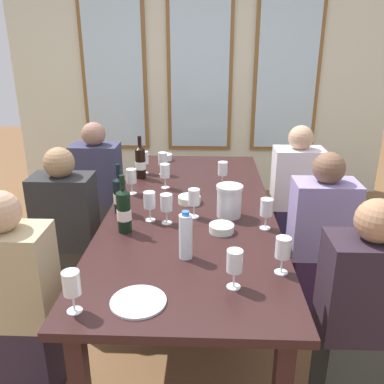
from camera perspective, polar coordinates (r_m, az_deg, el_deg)
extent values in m
plane|color=brown|center=(2.92, -0.11, -15.67)|extent=(12.00, 12.00, 0.00)
cube|color=beige|center=(4.73, 1.12, 17.23)|extent=(4.20, 0.06, 2.90)
cube|color=brown|center=(4.80, -10.83, 16.94)|extent=(0.72, 0.03, 1.88)
cube|color=silver|center=(4.79, -10.87, 16.92)|extent=(0.64, 0.01, 1.80)
cube|color=brown|center=(4.69, 1.10, 17.20)|extent=(0.72, 0.03, 1.88)
cube|color=silver|center=(4.67, 1.10, 17.18)|extent=(0.64, 0.01, 1.80)
cube|color=brown|center=(4.76, 13.12, 16.75)|extent=(0.72, 0.03, 1.88)
cube|color=silver|center=(4.75, 13.16, 16.74)|extent=(0.64, 0.01, 1.80)
cube|color=black|center=(2.56, -0.12, -2.55)|extent=(1.00, 2.37, 0.04)
cube|color=black|center=(3.74, -5.63, -1.11)|extent=(0.07, 0.07, 0.70)
cube|color=black|center=(3.72, 6.83, -1.28)|extent=(0.07, 0.07, 0.70)
cylinder|color=white|center=(1.70, -7.47, -14.88)|extent=(0.22, 0.22, 0.01)
cylinder|color=silver|center=(2.41, 5.19, -1.47)|extent=(0.14, 0.14, 0.17)
cylinder|color=silver|center=(2.37, 5.26, 0.66)|extent=(0.16, 0.16, 0.02)
cylinder|color=black|center=(2.23, -9.43, -2.83)|extent=(0.07, 0.07, 0.22)
cone|color=black|center=(2.18, -9.61, 0.15)|extent=(0.07, 0.07, 0.02)
cylinder|color=black|center=(2.16, -9.69, 1.38)|extent=(0.03, 0.03, 0.08)
cylinder|color=#F1E0D2|center=(2.23, -9.41, -3.09)|extent=(0.08, 0.08, 0.06)
cylinder|color=black|center=(3.08, -7.17, 3.92)|extent=(0.07, 0.07, 0.22)
cone|color=black|center=(3.05, -7.27, 6.12)|extent=(0.07, 0.07, 0.02)
cylinder|color=black|center=(3.04, -7.31, 7.03)|extent=(0.03, 0.03, 0.08)
cylinder|color=white|center=(3.08, -7.16, 3.72)|extent=(0.08, 0.08, 0.06)
cylinder|color=black|center=(2.48, -9.98, -0.61)|extent=(0.07, 0.08, 0.20)
cone|color=black|center=(2.44, -10.15, 1.88)|extent=(0.07, 0.08, 0.02)
cylinder|color=black|center=(2.43, -10.22, 2.99)|extent=(0.03, 0.03, 0.08)
cylinder|color=silver|center=(2.48, -9.97, -0.83)|extent=(0.08, 0.08, 0.06)
cylinder|color=white|center=(2.61, -0.38, -1.04)|extent=(0.14, 0.14, 0.04)
cylinder|color=white|center=(2.23, 4.13, -5.05)|extent=(0.14, 0.14, 0.04)
cylinder|color=white|center=(3.55, -3.72, 4.86)|extent=(0.11, 0.11, 0.05)
cylinder|color=white|center=(1.94, -0.77, -6.23)|extent=(0.06, 0.06, 0.22)
cylinder|color=blue|center=(1.89, -0.79, -2.98)|extent=(0.04, 0.04, 0.02)
cylinder|color=white|center=(1.78, 5.80, -12.97)|extent=(0.06, 0.06, 0.00)
cylinder|color=white|center=(1.76, 5.85, -11.89)|extent=(0.01, 0.01, 0.07)
cylinder|color=white|center=(1.72, 5.95, -9.50)|extent=(0.07, 0.07, 0.09)
cylinder|color=white|center=(1.91, 12.26, -10.84)|extent=(0.06, 0.06, 0.00)
cylinder|color=white|center=(1.89, 12.35, -9.82)|extent=(0.01, 0.01, 0.07)
cylinder|color=white|center=(1.85, 12.55, -7.54)|extent=(0.07, 0.07, 0.09)
cylinder|color=#590C19|center=(1.87, 12.49, -8.25)|extent=(0.06, 0.06, 0.04)
cylinder|color=white|center=(2.94, 4.24, 0.97)|extent=(0.06, 0.06, 0.00)
cylinder|color=white|center=(2.92, 4.26, 1.70)|extent=(0.01, 0.01, 0.07)
cylinder|color=white|center=(2.90, 4.30, 3.29)|extent=(0.07, 0.07, 0.09)
cylinder|color=white|center=(2.38, -5.82, -3.89)|extent=(0.06, 0.06, 0.00)
cylinder|color=white|center=(2.37, -5.86, -3.02)|extent=(0.01, 0.01, 0.07)
cylinder|color=white|center=(2.33, -5.93, -1.11)|extent=(0.07, 0.07, 0.09)
cylinder|color=maroon|center=(2.34, -5.91, -1.72)|extent=(0.06, 0.06, 0.04)
cylinder|color=white|center=(2.80, -8.31, -0.20)|extent=(0.06, 0.06, 0.00)
cylinder|color=white|center=(2.79, -8.35, 0.56)|extent=(0.01, 0.01, 0.07)
cylinder|color=white|center=(2.76, -8.44, 2.22)|extent=(0.07, 0.07, 0.09)
cylinder|color=#590C19|center=(2.77, -8.40, 1.51)|extent=(0.06, 0.06, 0.02)
cylinder|color=white|center=(2.34, -3.52, -4.29)|extent=(0.06, 0.06, 0.00)
cylinder|color=white|center=(2.32, -3.54, -3.40)|extent=(0.01, 0.01, 0.07)
cylinder|color=white|center=(2.29, -3.59, -1.46)|extent=(0.07, 0.07, 0.09)
cylinder|color=maroon|center=(2.30, -3.57, -2.14)|extent=(0.06, 0.06, 0.03)
cylinder|color=white|center=(2.89, -3.72, 0.62)|extent=(0.06, 0.06, 0.00)
cylinder|color=white|center=(2.87, -3.74, 1.36)|extent=(0.01, 0.01, 0.07)
cylinder|color=white|center=(2.85, -3.78, 2.98)|extent=(0.07, 0.07, 0.09)
cylinder|color=white|center=(3.22, -6.59, 2.64)|extent=(0.06, 0.06, 0.00)
cylinder|color=white|center=(3.21, -6.62, 3.32)|extent=(0.01, 0.01, 0.07)
cylinder|color=white|center=(3.18, -6.68, 4.78)|extent=(0.07, 0.07, 0.09)
cylinder|color=beige|center=(3.19, -6.66, 4.15)|extent=(0.06, 0.06, 0.02)
cylinder|color=white|center=(2.41, 0.26, -3.46)|extent=(0.06, 0.06, 0.00)
cylinder|color=white|center=(2.40, 0.27, -2.59)|extent=(0.01, 0.01, 0.07)
cylinder|color=white|center=(2.37, 0.27, -0.70)|extent=(0.07, 0.07, 0.09)
cylinder|color=white|center=(2.31, 10.11, -4.95)|extent=(0.06, 0.06, 0.00)
cylinder|color=white|center=(2.29, 10.17, -4.06)|extent=(0.01, 0.01, 0.07)
cylinder|color=white|center=(2.26, 10.31, -2.10)|extent=(0.07, 0.07, 0.09)
cylinder|color=white|center=(1.70, -16.00, -15.59)|extent=(0.06, 0.06, 0.00)
cylinder|color=white|center=(1.68, -16.13, -14.49)|extent=(0.01, 0.01, 0.07)
cylinder|color=white|center=(1.63, -16.43, -12.04)|extent=(0.07, 0.07, 0.09)
cylinder|color=#590C19|center=(1.65, -16.32, -12.98)|extent=(0.06, 0.06, 0.03)
cylinder|color=white|center=(3.18, -4.05, 2.51)|extent=(0.06, 0.06, 0.00)
cylinder|color=white|center=(3.17, -4.07, 3.18)|extent=(0.01, 0.01, 0.07)
cylinder|color=white|center=(3.14, -4.11, 4.66)|extent=(0.07, 0.07, 0.09)
cube|color=#36373E|center=(3.62, -12.51, -4.47)|extent=(0.32, 0.24, 0.45)
cube|color=#353654|center=(3.45, -13.10, 2.56)|extent=(0.38, 0.24, 0.48)
sphere|color=#966B57|center=(3.37, -13.54, 7.83)|extent=(0.19, 0.19, 0.19)
cube|color=#2B2342|center=(3.51, 13.74, -5.33)|extent=(0.32, 0.24, 0.45)
cube|color=silver|center=(3.34, 14.40, 1.87)|extent=(0.38, 0.24, 0.48)
sphere|color=tan|center=(3.26, 14.91, 7.30)|extent=(0.19, 0.19, 0.19)
cube|color=#34342C|center=(2.94, -16.32, -10.99)|extent=(0.32, 0.24, 0.45)
cube|color=#272729|center=(2.74, -17.28, -2.63)|extent=(0.38, 0.24, 0.48)
sphere|color=#967551|center=(2.63, -18.02, 3.91)|extent=(0.19, 0.19, 0.19)
cube|color=#382142|center=(2.85, 16.70, -12.16)|extent=(0.32, 0.24, 0.45)
cube|color=#897BB6|center=(2.63, 17.72, -3.59)|extent=(0.38, 0.24, 0.48)
sphere|color=brown|center=(2.53, 18.51, 3.17)|extent=(0.19, 0.19, 0.19)
cube|color=#2D2231|center=(2.38, -22.18, -20.34)|extent=(0.32, 0.24, 0.45)
cube|color=tan|center=(2.12, -23.88, -10.65)|extent=(0.38, 0.24, 0.48)
cube|color=#343733|center=(2.29, 21.33, -22.08)|extent=(0.32, 0.24, 0.45)
cube|color=#2A1E29|center=(2.01, 23.05, -12.17)|extent=(0.38, 0.24, 0.48)
sphere|color=#A47754|center=(1.87, 24.43, -3.68)|extent=(0.19, 0.19, 0.19)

